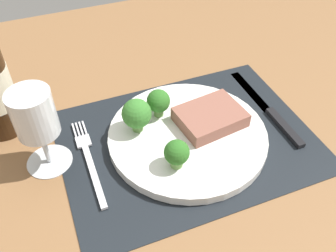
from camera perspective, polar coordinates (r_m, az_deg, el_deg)
The scene contains 10 objects.
ground_plane at distance 64.24cm, azimuth 2.95°, elevation -3.17°, with size 140.00×110.00×3.00cm, color brown.
placemat at distance 63.04cm, azimuth 3.00°, elevation -2.16°, with size 42.46×31.47×0.30cm, color black.
plate at distance 62.36cm, azimuth 3.04°, elevation -1.55°, with size 26.82×26.82×1.60cm, color white.
steak at distance 63.06cm, azimuth 6.56°, elevation 1.39°, with size 10.83×8.33×2.48cm, color #8C5647.
broccoli_back_left at distance 60.15cm, azimuth -4.89°, elevation 1.86°, with size 4.96×4.96×6.04cm.
broccoli_center at distance 62.93cm, azimuth -1.50°, elevation 3.80°, with size 4.06×4.06×5.22cm.
broccoli_near_steak at distance 54.88cm, azimuth 1.36°, elevation -4.23°, with size 3.92×3.92×4.89cm.
fork at distance 60.77cm, azimuth -12.14°, elevation -5.14°, with size 2.40×19.20×0.50cm.
knife at distance 70.06cm, azimuth 15.63°, elevation 2.16°, with size 1.80×23.00×0.80cm.
wine_glass at distance 56.31cm, azimuth -19.90°, elevation 1.03°, with size 7.28×7.28×14.21cm.
Camera 1 is at (-19.08, -39.21, 45.68)cm, focal length 39.27 mm.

